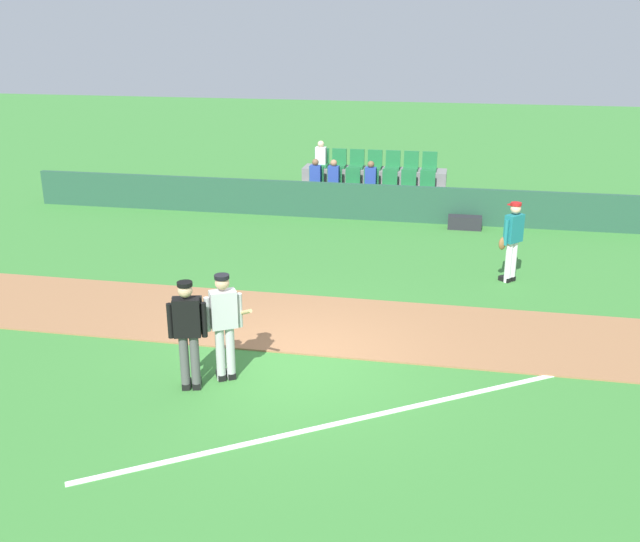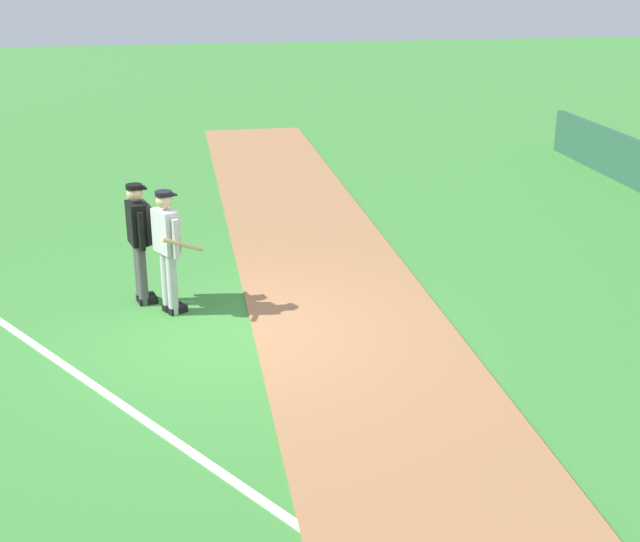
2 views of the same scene
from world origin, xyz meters
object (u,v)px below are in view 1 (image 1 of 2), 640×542
umpire_home_plate (188,329)px  equipment_bag (465,223)px  runner_teal_jersey (512,239)px  batter_grey_jersey (224,323)px

umpire_home_plate → equipment_bag: (4.12, 9.85, -0.82)m
umpire_home_plate → runner_teal_jersey: bearing=49.0°
batter_grey_jersey → equipment_bag: bearing=68.8°
umpire_home_plate → equipment_bag: umpire_home_plate is taller
runner_teal_jersey → umpire_home_plate: bearing=-131.0°
umpire_home_plate → runner_teal_jersey: (5.07, 5.85, -0.04)m
batter_grey_jersey → equipment_bag: batter_grey_jersey is taller
runner_teal_jersey → equipment_bag: (-0.96, 4.01, -0.78)m
batter_grey_jersey → umpire_home_plate: size_ratio=1.00×
batter_grey_jersey → runner_teal_jersey: size_ratio=1.00×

